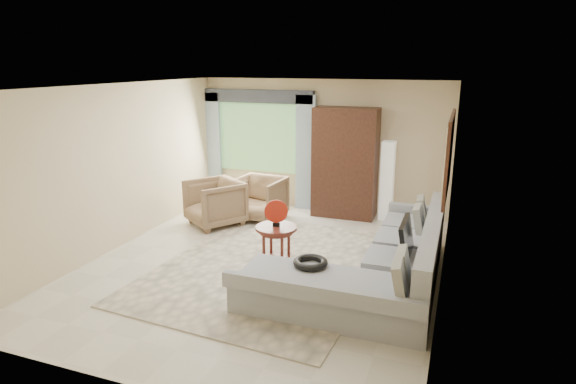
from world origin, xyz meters
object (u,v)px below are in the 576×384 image
at_px(sectional_sofa, 383,268).
at_px(tv_screen, 406,238).
at_px(armoire, 345,163).
at_px(armchair_right, 259,198).
at_px(floor_lamp, 387,181).
at_px(coffee_table, 276,245).
at_px(potted_plant, 208,191).
at_px(armchair_left, 215,203).

bearing_deg(sectional_sofa, tv_screen, 10.23).
height_order(tv_screen, armoire, armoire).
xyz_separation_m(armchair_right, floor_lamp, (2.27, 0.84, 0.34)).
height_order(coffee_table, potted_plant, coffee_table).
bearing_deg(potted_plant, sectional_sofa, -33.03).
bearing_deg(armchair_right, armchair_left, -131.95).
distance_m(tv_screen, armoire, 3.24).
bearing_deg(potted_plant, armchair_right, -21.39).
relative_size(potted_plant, armoire, 0.28).
bearing_deg(armchair_left, floor_lamp, 61.51).
bearing_deg(armoire, coffee_table, -97.71).
height_order(potted_plant, armoire, armoire).
relative_size(coffee_table, armchair_left, 0.66).
distance_m(sectional_sofa, armchair_right, 3.44).
relative_size(armchair_right, floor_lamp, 0.60).
xyz_separation_m(tv_screen, armchair_right, (-2.97, 2.07, -0.31)).
height_order(tv_screen, armchair_left, tv_screen).
bearing_deg(coffee_table, potted_plant, 135.51).
relative_size(armchair_left, armchair_right, 1.03).
bearing_deg(tv_screen, armoire, 117.77).
bearing_deg(floor_lamp, armoire, -175.71).
bearing_deg(sectional_sofa, coffee_table, 172.67).
distance_m(sectional_sofa, potted_plant, 4.90).
bearing_deg(armoire, floor_lamp, 4.29).
bearing_deg(sectional_sofa, armoire, 113.06).
bearing_deg(armchair_right, sectional_sofa, -32.82).
bearing_deg(tv_screen, coffee_table, 175.18).
relative_size(armchair_right, potted_plant, 1.55).
distance_m(potted_plant, floor_lamp, 3.71).
xyz_separation_m(tv_screen, armoire, (-1.50, 2.85, 0.33)).
distance_m(armoire, floor_lamp, 0.86).
bearing_deg(armchair_left, potted_plant, 159.80).
relative_size(armchair_left, floor_lamp, 0.62).
xyz_separation_m(coffee_table, armchair_right, (-1.11, 1.91, 0.09)).
relative_size(tv_screen, armchair_right, 0.83).
height_order(armchair_left, armchair_right, armchair_left).
distance_m(sectional_sofa, floor_lamp, 3.03).
xyz_separation_m(armchair_left, floor_lamp, (2.90, 1.42, 0.33)).
height_order(tv_screen, armchair_right, tv_screen).
distance_m(coffee_table, floor_lamp, 3.02).
distance_m(tv_screen, armchair_left, 3.91).
bearing_deg(armoire, tv_screen, -62.23).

